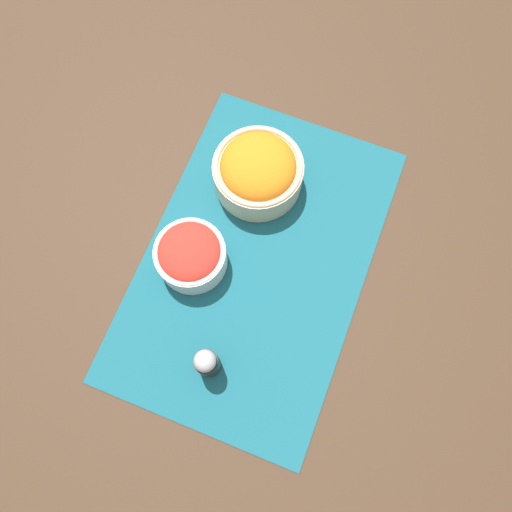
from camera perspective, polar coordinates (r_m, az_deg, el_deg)
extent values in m
plane|color=#422D1E|center=(0.87, 0.00, -0.65)|extent=(3.00, 3.00, 0.00)
cube|color=#195B6B|center=(0.87, 0.00, -0.61)|extent=(0.59, 0.38, 0.00)
cylinder|color=beige|center=(0.90, 0.23, 9.30)|extent=(0.16, 0.16, 0.06)
torus|color=beige|center=(0.87, 0.24, 10.23)|extent=(0.16, 0.16, 0.01)
ellipsoid|color=orange|center=(0.87, 0.24, 10.23)|extent=(0.13, 0.13, 0.06)
cylinder|color=white|center=(0.85, -7.39, -0.10)|extent=(0.12, 0.12, 0.06)
torus|color=white|center=(0.82, -7.65, 0.49)|extent=(0.12, 0.12, 0.01)
ellipsoid|color=red|center=(0.82, -7.65, 0.49)|extent=(0.10, 0.10, 0.03)
cylinder|color=black|center=(0.81, -5.55, -12.12)|extent=(0.04, 0.04, 0.07)
sphere|color=#B2B2B7|center=(0.76, -5.86, -11.84)|extent=(0.03, 0.03, 0.03)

